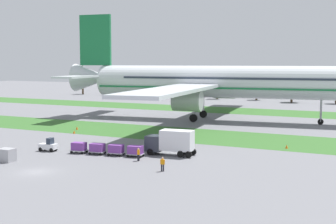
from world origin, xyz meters
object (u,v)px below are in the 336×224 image
(cargo_dolly_lead, at_px, (79,147))
(catering_truck, at_px, (171,141))
(ground_crew_loader, at_px, (138,154))
(taxiway_marker_0, at_px, (77,128))
(taxiway_marker_3, at_px, (185,137))
(baggage_tug, at_px, (48,146))
(airliner, at_px, (209,81))
(taxiway_marker_2, at_px, (74,132))
(ground_crew_marshaller, at_px, (163,163))
(cargo_dolly_fourth, at_px, (135,150))
(taxiway_marker_1, at_px, (287,147))
(uld_container_1, at_px, (7,155))
(cargo_dolly_third, at_px, (116,149))
(cargo_dolly_second, at_px, (97,148))

(cargo_dolly_lead, xyz_separation_m, catering_truck, (12.46, 4.44, 1.03))
(ground_crew_loader, bearing_deg, taxiway_marker_0, -9.22)
(cargo_dolly_lead, relative_size, taxiway_marker_3, 5.12)
(baggage_tug, height_order, catering_truck, catering_truck)
(airliner, bearing_deg, taxiway_marker_2, -33.86)
(cargo_dolly_lead, bearing_deg, ground_crew_marshaller, -115.13)
(taxiway_marker_2, distance_m, taxiway_marker_3, 20.69)
(ground_crew_loader, bearing_deg, cargo_dolly_fourth, -21.95)
(cargo_dolly_fourth, height_order, taxiway_marker_1, cargo_dolly_fourth)
(baggage_tug, bearing_deg, uld_container_1, 171.89)
(cargo_dolly_lead, distance_m, cargo_dolly_third, 5.80)
(cargo_dolly_lead, height_order, ground_crew_marshaller, ground_crew_marshaller)
(uld_container_1, bearing_deg, ground_crew_marshaller, 10.97)
(cargo_dolly_lead, height_order, cargo_dolly_third, same)
(cargo_dolly_third, relative_size, uld_container_1, 1.19)
(ground_crew_loader, distance_m, uld_container_1, 17.28)
(taxiway_marker_1, bearing_deg, catering_truck, -137.00)
(baggage_tug, distance_m, cargo_dolly_third, 10.83)
(cargo_dolly_lead, relative_size, cargo_dolly_third, 1.00)
(cargo_dolly_second, height_order, taxiway_marker_2, cargo_dolly_second)
(cargo_dolly_fourth, height_order, taxiway_marker_3, cargo_dolly_fourth)
(taxiway_marker_2, bearing_deg, cargo_dolly_fourth, -33.32)
(ground_crew_marshaller, bearing_deg, ground_crew_loader, 128.71)
(baggage_tug, bearing_deg, taxiway_marker_1, -68.31)
(catering_truck, height_order, taxiway_marker_2, catering_truck)
(baggage_tug, relative_size, cargo_dolly_lead, 1.15)
(cargo_dolly_third, xyz_separation_m, taxiway_marker_1, (20.09, 16.11, -0.63))
(cargo_dolly_lead, bearing_deg, cargo_dolly_fourth, -90.00)
(taxiway_marker_1, bearing_deg, taxiway_marker_3, 173.32)
(catering_truck, height_order, uld_container_1, catering_truck)
(cargo_dolly_lead, xyz_separation_m, cargo_dolly_third, (5.74, 0.82, 0.00))
(cargo_dolly_second, height_order, catering_truck, catering_truck)
(cargo_dolly_fourth, xyz_separation_m, uld_container_1, (-13.59, -10.16, -0.06))
(cargo_dolly_second, height_order, uld_container_1, uld_container_1)
(baggage_tug, distance_m, ground_crew_marshaller, 21.32)
(taxiway_marker_3, bearing_deg, catering_truck, -72.97)
(taxiway_marker_0, bearing_deg, taxiway_marker_1, -3.21)
(uld_container_1, xyz_separation_m, taxiway_marker_0, (-9.88, 28.14, -0.53))
(taxiway_marker_0, bearing_deg, taxiway_marker_2, -58.85)
(baggage_tug, bearing_deg, cargo_dolly_second, -90.00)
(catering_truck, relative_size, ground_crew_loader, 4.11)
(baggage_tug, xyz_separation_m, cargo_dolly_lead, (4.98, 0.71, 0.10))
(catering_truck, xyz_separation_m, uld_container_1, (-17.44, -13.38, -1.09))
(baggage_tug, bearing_deg, ground_crew_loader, -98.90)
(ground_crew_marshaller, height_order, taxiway_marker_2, ground_crew_marshaller)
(cargo_dolly_third, height_order, catering_truck, catering_truck)
(taxiway_marker_1, height_order, taxiway_marker_3, taxiway_marker_1)
(cargo_dolly_lead, bearing_deg, cargo_dolly_third, -90.00)
(cargo_dolly_second, height_order, cargo_dolly_fourth, same)
(baggage_tug, bearing_deg, cargo_dolly_fourth, -90.00)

